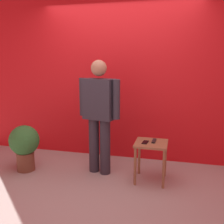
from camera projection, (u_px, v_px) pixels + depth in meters
name	position (u px, v px, depth m)	size (l,w,h in m)	color
ground_plane	(98.00, 192.00, 3.31)	(12.00, 12.00, 0.00)	#9E9991
back_wall_red	(121.00, 66.00, 4.28)	(5.41, 0.12, 3.05)	red
standing_person	(99.00, 111.00, 3.73)	(0.65, 0.31, 1.63)	#2D2D38
side_table	(151.00, 150.00, 3.55)	(0.43, 0.43, 0.54)	olive
cell_phone	(145.00, 142.00, 3.52)	(0.07, 0.14, 0.01)	black
tv_remote	(154.00, 141.00, 3.56)	(0.04, 0.17, 0.02)	black
potted_plant	(24.00, 144.00, 3.89)	(0.44, 0.44, 0.69)	brown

